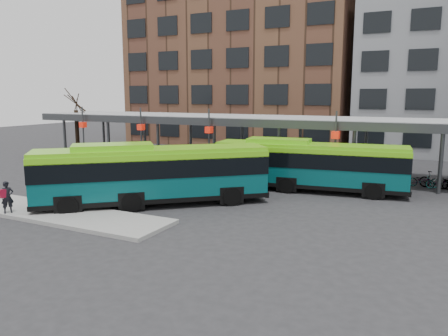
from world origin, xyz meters
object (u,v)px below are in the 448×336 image
tree (77,132)px  pedestrian (7,197)px  bus_front (152,173)px  bus_rear (308,164)px

tree → pedestrian: (11.55, -16.21, -1.47)m
bus_front → pedestrian: size_ratio=6.96×
tree → pedestrian: tree is taller
pedestrian → tree: bearing=62.7°
tree → bus_front: bearing=-34.4°
bus_front → pedestrian: bus_front is taller
bus_front → tree: bearing=104.5°
bus_front → bus_rear: 9.59m
tree → bus_rear: tree is taller
tree → pedestrian: bearing=-54.5°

